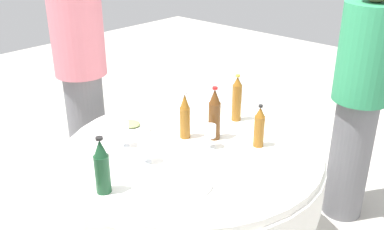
{
  "coord_description": "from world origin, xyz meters",
  "views": [
    {
      "loc": [
        -1.4,
        1.53,
        1.86
      ],
      "look_at": [
        0.0,
        0.0,
        0.93
      ],
      "focal_mm": 41.04,
      "sensor_mm": 36.0,
      "label": 1
    }
  ],
  "objects_px": {
    "bottle_amber_front": "(259,127)",
    "person_outer": "(82,76)",
    "wine_glass_rear": "(123,130)",
    "bottle_brown_right": "(214,115)",
    "plate_south": "(131,126)",
    "wine_glass_front": "(210,132)",
    "dining_table": "(192,170)",
    "bottle_amber_left": "(237,99)",
    "wine_glass_north": "(145,144)",
    "bottle_amber_north": "(185,117)",
    "person_right": "(360,95)",
    "bottle_dark_green_outer": "(102,167)",
    "plate_far": "(185,183)"
  },
  "relations": [
    {
      "from": "bottle_amber_front",
      "to": "person_outer",
      "type": "bearing_deg",
      "value": 10.28
    },
    {
      "from": "wine_glass_rear",
      "to": "bottle_brown_right",
      "type": "bearing_deg",
      "value": -126.19
    },
    {
      "from": "bottle_amber_front",
      "to": "plate_south",
      "type": "height_order",
      "value": "bottle_amber_front"
    },
    {
      "from": "wine_glass_front",
      "to": "person_outer",
      "type": "xyz_separation_m",
      "value": [
        1.1,
        0.04,
        0.07
      ]
    },
    {
      "from": "dining_table",
      "to": "wine_glass_rear",
      "type": "xyz_separation_m",
      "value": [
        0.27,
        0.24,
        0.25
      ]
    },
    {
      "from": "dining_table",
      "to": "wine_glass_front",
      "type": "bearing_deg",
      "value": -141.5
    },
    {
      "from": "bottle_amber_left",
      "to": "plate_south",
      "type": "height_order",
      "value": "bottle_amber_left"
    },
    {
      "from": "person_outer",
      "to": "wine_glass_north",
      "type": "bearing_deg",
      "value": -106.19
    },
    {
      "from": "bottle_amber_front",
      "to": "wine_glass_front",
      "type": "bearing_deg",
      "value": 46.85
    },
    {
      "from": "bottle_brown_right",
      "to": "bottle_amber_north",
      "type": "bearing_deg",
      "value": 38.91
    },
    {
      "from": "dining_table",
      "to": "wine_glass_north",
      "type": "height_order",
      "value": "wine_glass_north"
    },
    {
      "from": "person_right",
      "to": "person_outer",
      "type": "xyz_separation_m",
      "value": [
        1.49,
        1.0,
        0.03
      ]
    },
    {
      "from": "plate_south",
      "to": "bottle_amber_north",
      "type": "bearing_deg",
      "value": -158.04
    },
    {
      "from": "bottle_dark_green_outer",
      "to": "wine_glass_rear",
      "type": "bearing_deg",
      "value": -51.14
    },
    {
      "from": "wine_glass_front",
      "to": "bottle_dark_green_outer",
      "type": "bearing_deg",
      "value": 82.7
    },
    {
      "from": "wine_glass_north",
      "to": "person_outer",
      "type": "xyz_separation_m",
      "value": [
        0.96,
        -0.3,
        0.05
      ]
    },
    {
      "from": "dining_table",
      "to": "bottle_amber_front",
      "type": "bearing_deg",
      "value": -135.41
    },
    {
      "from": "bottle_dark_green_outer",
      "to": "person_outer",
      "type": "bearing_deg",
      "value": -30.39
    },
    {
      "from": "bottle_amber_front",
      "to": "bottle_brown_right",
      "type": "bearing_deg",
      "value": 21.35
    },
    {
      "from": "wine_glass_north",
      "to": "bottle_amber_north",
      "type": "bearing_deg",
      "value": -82.33
    },
    {
      "from": "bottle_amber_front",
      "to": "person_outer",
      "type": "height_order",
      "value": "person_outer"
    },
    {
      "from": "bottle_amber_north",
      "to": "person_outer",
      "type": "bearing_deg",
      "value": 2.39
    },
    {
      "from": "bottle_dark_green_outer",
      "to": "wine_glass_north",
      "type": "bearing_deg",
      "value": -79.59
    },
    {
      "from": "bottle_dark_green_outer",
      "to": "plate_far",
      "type": "xyz_separation_m",
      "value": [
        -0.23,
        -0.28,
        -0.12
      ]
    },
    {
      "from": "wine_glass_north",
      "to": "bottle_brown_right",
      "type": "bearing_deg",
      "value": -100.43
    },
    {
      "from": "wine_glass_front",
      "to": "plate_south",
      "type": "distance_m",
      "value": 0.52
    },
    {
      "from": "wine_glass_rear",
      "to": "plate_far",
      "type": "relative_size",
      "value": 0.54
    },
    {
      "from": "bottle_amber_left",
      "to": "person_outer",
      "type": "height_order",
      "value": "person_outer"
    },
    {
      "from": "dining_table",
      "to": "bottle_brown_right",
      "type": "distance_m",
      "value": 0.33
    },
    {
      "from": "dining_table",
      "to": "wine_glass_north",
      "type": "relative_size",
      "value": 9.21
    },
    {
      "from": "bottle_brown_right",
      "to": "wine_glass_north",
      "type": "bearing_deg",
      "value": 79.57
    },
    {
      "from": "bottle_dark_green_outer",
      "to": "person_right",
      "type": "relative_size",
      "value": 0.17
    },
    {
      "from": "bottle_dark_green_outer",
      "to": "person_right",
      "type": "height_order",
      "value": "person_right"
    },
    {
      "from": "person_right",
      "to": "wine_glass_rear",
      "type": "bearing_deg",
      "value": -95.81
    },
    {
      "from": "bottle_brown_right",
      "to": "bottle_amber_north",
      "type": "height_order",
      "value": "bottle_brown_right"
    },
    {
      "from": "wine_glass_front",
      "to": "plate_far",
      "type": "bearing_deg",
      "value": 112.81
    },
    {
      "from": "bottle_brown_right",
      "to": "bottle_dark_green_outer",
      "type": "distance_m",
      "value": 0.74
    },
    {
      "from": "dining_table",
      "to": "wine_glass_front",
      "type": "distance_m",
      "value": 0.26
    },
    {
      "from": "bottle_amber_left",
      "to": "plate_south",
      "type": "bearing_deg",
      "value": 52.79
    },
    {
      "from": "dining_table",
      "to": "wine_glass_front",
      "type": "xyz_separation_m",
      "value": [
        -0.08,
        -0.06,
        0.24
      ]
    },
    {
      "from": "bottle_amber_north",
      "to": "wine_glass_rear",
      "type": "relative_size",
      "value": 1.92
    },
    {
      "from": "bottle_amber_north",
      "to": "bottle_brown_right",
      "type": "bearing_deg",
      "value": -141.09
    },
    {
      "from": "dining_table",
      "to": "person_outer",
      "type": "height_order",
      "value": "person_outer"
    },
    {
      "from": "bottle_brown_right",
      "to": "bottle_amber_front",
      "type": "relative_size",
      "value": 1.27
    },
    {
      "from": "bottle_brown_right",
      "to": "wine_glass_front",
      "type": "bearing_deg",
      "value": 119.34
    },
    {
      "from": "bottle_amber_north",
      "to": "wine_glass_front",
      "type": "xyz_separation_m",
      "value": [
        -0.18,
        -0.0,
        -0.03
      ]
    },
    {
      "from": "bottle_brown_right",
      "to": "plate_far",
      "type": "distance_m",
      "value": 0.51
    },
    {
      "from": "dining_table",
      "to": "wine_glass_north",
      "type": "xyz_separation_m",
      "value": [
        0.06,
        0.28,
        0.25
      ]
    },
    {
      "from": "bottle_amber_left",
      "to": "wine_glass_north",
      "type": "distance_m",
      "value": 0.71
    },
    {
      "from": "wine_glass_north",
      "to": "plate_south",
      "type": "distance_m",
      "value": 0.43
    }
  ]
}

